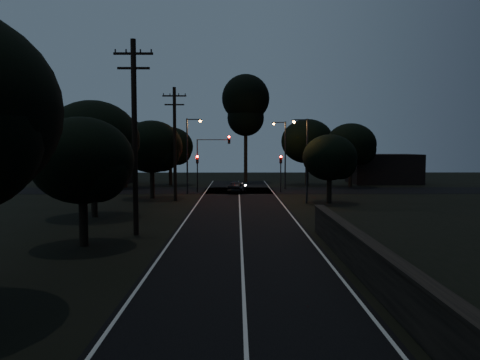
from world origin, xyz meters
name	(u,v)px	position (x,y,z in m)	size (l,w,h in m)	color
ground	(246,346)	(0.00, 0.00, 0.00)	(160.00, 160.00, 0.00)	black
road_surface	(240,202)	(0.00, 31.12, 0.01)	(60.00, 70.00, 0.03)	black
utility_pole_mid	(135,134)	(-6.00, 15.00, 5.74)	(2.20, 0.30, 11.00)	black
utility_pole_far	(175,142)	(-6.00, 32.00, 5.48)	(2.20, 0.30, 10.50)	black
tree_left_b	(85,163)	(-7.82, 11.90, 4.23)	(5.13, 5.13, 6.53)	black
tree_left_c	(96,142)	(-10.27, 21.87, 5.38)	(6.59, 6.59, 8.32)	black
tree_left_d	(154,148)	(-8.29, 33.88, 4.91)	(5.97, 5.97, 7.58)	black
tree_far_nw	(172,148)	(-8.79, 49.88, 4.93)	(6.01, 6.01, 7.61)	black
tree_far_w	(126,143)	(-13.77, 45.87, 5.49)	(6.63, 6.63, 8.45)	black
tree_far_ne	(309,142)	(9.24, 49.86, 5.60)	(6.85, 6.85, 8.66)	black
tree_far_e	(353,146)	(14.22, 46.87, 5.16)	(6.28, 6.28, 7.96)	black
tree_right_a	(332,159)	(8.17, 29.90, 3.97)	(4.82, 4.82, 6.12)	black
tall_pine	(246,105)	(1.00, 55.00, 10.97)	(6.69, 6.69, 15.21)	black
building_left	(91,168)	(-20.00, 52.00, 2.20)	(10.00, 8.00, 4.40)	black
building_right	(383,169)	(20.00, 53.00, 2.00)	(9.00, 7.00, 4.00)	black
signal_left	(197,167)	(-4.60, 39.99, 2.84)	(0.28, 0.35, 4.10)	black
signal_right	(281,167)	(4.60, 39.99, 2.84)	(0.28, 0.35, 4.10)	black
signal_mast	(213,153)	(-2.91, 39.99, 4.34)	(3.70, 0.35, 6.25)	black
streetlight_a	(189,150)	(-5.31, 38.00, 4.64)	(1.66, 0.26, 8.00)	black
streetlight_b	(284,150)	(5.31, 44.00, 4.64)	(1.66, 0.26, 8.00)	black
streetlight_c	(305,154)	(5.83, 30.00, 4.35)	(1.46, 0.26, 7.50)	black
car	(237,187)	(-0.25, 39.27, 0.67)	(1.58, 3.92, 1.34)	black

